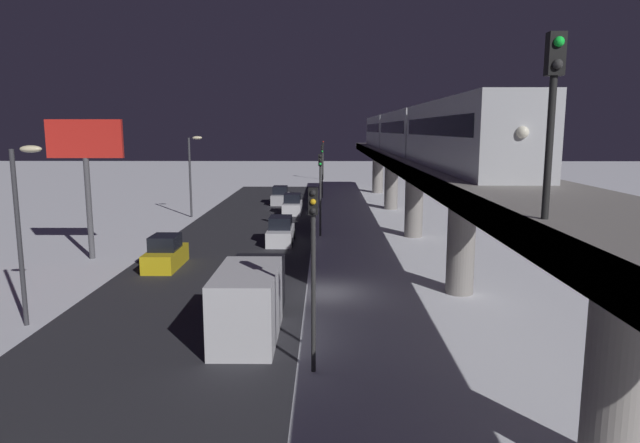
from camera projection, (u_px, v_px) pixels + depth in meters
name	position (u px, v px, depth m)	size (l,w,h in m)	color
ground_plane	(321.00, 292.00, 28.88)	(240.00, 240.00, 0.00)	white
avenue_asphalt	(199.00, 292.00, 28.95)	(11.00, 107.49, 0.01)	#28282D
elevated_railway	(462.00, 187.00, 27.93)	(5.00, 107.49, 6.32)	gray
subway_train	(408.00, 131.00, 46.83)	(2.94, 55.47, 3.40)	#B7BABF
rail_signal	(553.00, 94.00, 12.03)	(0.36, 0.41, 4.00)	black
sedan_white	(281.00, 232.00, 41.36)	(1.91, 4.51, 1.97)	silver
sedan_silver	(280.00, 197.00, 63.26)	(1.80, 4.53, 1.97)	#B2B2B7
sedan_yellow	(166.00, 254.00, 34.07)	(1.80, 4.24, 1.97)	gold
sedan_white_2	(292.00, 205.00, 55.92)	(1.80, 4.34, 1.97)	silver
box_truck	(251.00, 299.00, 23.33)	(2.40, 7.40, 2.80)	black
traffic_light_near	(313.00, 253.00, 18.79)	(0.32, 0.44, 6.40)	#2D2D2D
traffic_light_mid	(320.00, 183.00, 43.45)	(0.32, 0.44, 6.40)	#2D2D2D
traffic_light_far	(322.00, 163.00, 68.11)	(0.32, 0.44, 6.40)	#2D2D2D
traffic_light_distant	(323.00, 154.00, 92.77)	(0.32, 0.44, 6.40)	#2D2D2D
commercial_billboard	(85.00, 153.00, 35.37)	(4.80, 0.36, 8.90)	#4C4C51
street_lamp_near	(22.00, 214.00, 23.29)	(1.35, 0.44, 7.65)	#38383D
street_lamp_far	(192.00, 167.00, 52.89)	(1.35, 0.44, 7.65)	#38383D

